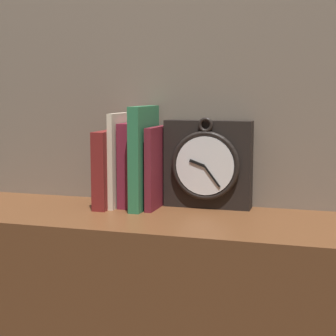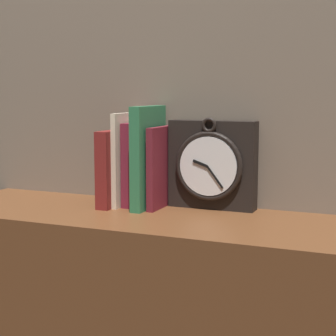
{
  "view_description": "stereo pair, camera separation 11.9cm",
  "coord_description": "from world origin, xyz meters",
  "views": [
    {
      "loc": [
        0.35,
        -1.13,
        1.2
      ],
      "look_at": [
        0.0,
        0.0,
        1.04
      ],
      "focal_mm": 60.0,
      "sensor_mm": 36.0,
      "label": 1
    },
    {
      "loc": [
        0.46,
        -1.09,
        1.2
      ],
      "look_at": [
        0.0,
        0.0,
        1.04
      ],
      "focal_mm": 60.0,
      "sensor_mm": 36.0,
      "label": 2
    }
  ],
  "objects": [
    {
      "name": "book_slot2_maroon",
      "position": [
        -0.11,
        0.09,
        1.03
      ],
      "size": [
        0.04,
        0.11,
        0.2
      ],
      "color": "maroon",
      "rests_on": "bookshelf"
    },
    {
      "name": "book_slot4_maroon",
      "position": [
        -0.05,
        0.08,
        1.03
      ],
      "size": [
        0.02,
        0.13,
        0.19
      ],
      "color": "maroon",
      "rests_on": "bookshelf"
    },
    {
      "name": "wall_back",
      "position": [
        0.0,
        0.18,
        1.3
      ],
      "size": [
        6.0,
        0.05,
        2.6
      ],
      "color": "#756656",
      "rests_on": "ground_plane"
    },
    {
      "name": "book_slot1_cream",
      "position": [
        -0.14,
        0.08,
        1.04
      ],
      "size": [
        0.01,
        0.13,
        0.22
      ],
      "color": "beige",
      "rests_on": "bookshelf"
    },
    {
      "name": "book_slot0_maroon",
      "position": [
        -0.16,
        0.07,
        1.02
      ],
      "size": [
        0.03,
        0.15,
        0.18
      ],
      "color": "maroon",
      "rests_on": "bookshelf"
    },
    {
      "name": "clock",
      "position": [
        0.06,
        0.12,
        1.04
      ],
      "size": [
        0.2,
        0.06,
        0.21
      ],
      "color": "black",
      "rests_on": "bookshelf"
    },
    {
      "name": "book_slot3_green",
      "position": [
        -0.08,
        0.07,
        1.05
      ],
      "size": [
        0.03,
        0.15,
        0.23
      ],
      "color": "#2B6F46",
      "rests_on": "bookshelf"
    }
  ]
}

